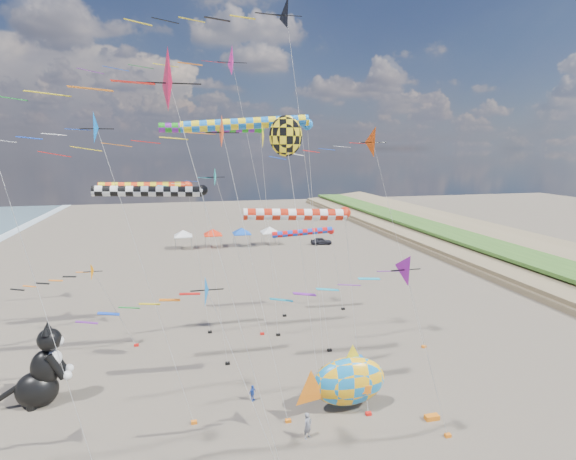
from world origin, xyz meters
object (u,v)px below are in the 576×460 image
Objects in this scene: fish_inflatable at (348,381)px; child_green at (327,394)px; parked_car at (321,241)px; cat_inflatable at (40,365)px; child_blue at (252,393)px; person_adult at (308,426)px.

fish_inflatable is 6.08× the size of child_green.
child_green is 50.76m from parked_car.
cat_inflatable is 14.27m from child_blue.
child_green is (18.66, -4.25, -2.23)m from cat_inflatable.
child_green is (2.32, 3.44, -0.25)m from person_adult.
parked_car is at bearing 92.85° from child_green.
fish_inflatable is 5.94× the size of child_blue.
parked_car is (17.27, 51.95, -0.16)m from person_adult.
fish_inflatable is at bearing -60.96° from child_blue.
child_green is at bearing 22.88° from person_adult.
person_adult is (-3.39, -2.30, -1.18)m from fish_inflatable.
fish_inflatable reaches higher than child_green.
child_blue is at bearing 85.36° from person_adult.
person_adult is at bearing 165.38° from parked_car.
child_green is 0.98× the size of child_blue.
person_adult is 4.16m from child_green.
parked_car reaches higher than child_green.
parked_car is (14.95, 48.51, 0.09)m from child_green.
person_adult is 1.46× the size of child_green.
child_blue is (-5.94, 2.41, -1.42)m from fish_inflatable.
parked_car is at bearing 74.38° from fish_inflatable.
parked_car is (19.83, 47.23, 0.08)m from child_blue.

